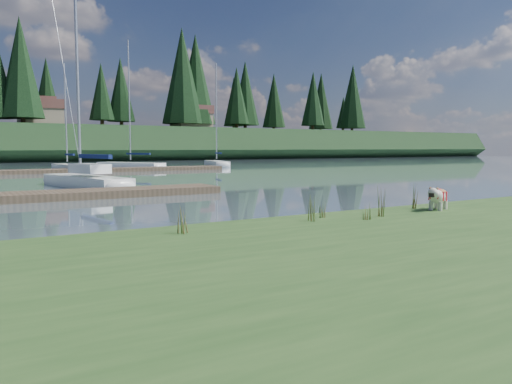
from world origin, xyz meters
TOP-DOWN VIEW (x-y plane):
  - ground at (0.00, 30.00)m, footprint 200.00×200.00m
  - bank at (0.00, -6.00)m, footprint 60.00×9.00m
  - bulldog at (4.88, -2.62)m, footprint 1.02×0.66m
  - sailboat_main at (-0.35, 14.85)m, footprint 3.15×7.90m
  - dock_near at (-4.00, 9.00)m, footprint 16.00×2.00m
  - dock_far at (2.00, 30.00)m, footprint 26.00×2.20m
  - sailboat_bg_2 at (2.38, 33.42)m, footprint 1.80×5.94m
  - sailboat_bg_3 at (8.24, 35.90)m, footprint 5.37×7.99m
  - sailboat_bg_4 at (18.34, 36.82)m, footprint 3.26×7.42m
  - weed_0 at (0.87, -2.49)m, footprint 0.17×0.14m
  - weed_1 at (1.35, -2.20)m, footprint 0.17×0.14m
  - weed_2 at (2.68, -2.79)m, footprint 0.17×0.14m
  - weed_3 at (-2.23, -2.51)m, footprint 0.17×0.14m
  - weed_4 at (2.02, -2.98)m, footprint 0.17×0.14m
  - weed_5 at (4.57, -2.13)m, footprint 0.17×0.14m
  - mud_lip at (0.00, -1.60)m, footprint 60.00×0.50m
  - conifer_4 at (3.00, 66.00)m, footprint 6.16×6.16m
  - conifer_5 at (15.00, 70.00)m, footprint 3.96×3.96m
  - conifer_6 at (28.00, 68.00)m, footprint 7.04×7.04m
  - conifer_7 at (42.00, 71.00)m, footprint 5.28×5.28m
  - conifer_8 at (55.00, 67.00)m, footprint 4.62×4.62m
  - conifer_9 at (68.00, 70.00)m, footprint 5.94×5.94m
  - house_1 at (6.00, 71.00)m, footprint 6.30×5.30m
  - house_2 at (30.00, 69.00)m, footprint 6.30×5.30m

SIDE VIEW (x-z plane):
  - ground at x=0.00m, z-range 0.00..0.00m
  - mud_lip at x=0.00m, z-range 0.00..0.14m
  - dock_near at x=-4.00m, z-range 0.00..0.30m
  - dock_far at x=2.00m, z-range 0.00..0.30m
  - bank at x=0.00m, z-range 0.00..0.35m
  - sailboat_bg_3 at x=8.24m, z-range -5.71..6.36m
  - sailboat_bg_4 at x=18.34m, z-range -5.09..5.74m
  - sailboat_bg_2 at x=2.38m, z-range -4.18..4.85m
  - sailboat_main at x=-0.35m, z-range -5.21..6.06m
  - weed_4 at x=2.02m, z-range 0.32..0.72m
  - weed_1 at x=1.35m, z-range 0.32..0.73m
  - weed_3 at x=-2.23m, z-range 0.31..0.86m
  - weed_0 at x=0.87m, z-range 0.30..0.92m
  - weed_5 at x=4.57m, z-range 0.29..1.01m
  - weed_2 at x=2.68m, z-range 0.29..1.07m
  - bulldog at x=4.88m, z-range 0.43..1.03m
  - house_1 at x=6.00m, z-range 4.99..9.64m
  - house_2 at x=30.00m, z-range 4.99..9.64m
  - conifer_5 at x=15.00m, z-range 5.65..16.00m
  - conifer_8 at x=55.00m, z-range 5.62..17.40m
  - conifer_7 at x=42.00m, z-range 5.59..18.79m
  - conifer_9 at x=68.00m, z-range 5.55..20.18m
  - conifer_4 at x=3.00m, z-range 5.54..20.64m
  - conifer_6 at x=28.00m, z-range 5.49..22.49m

